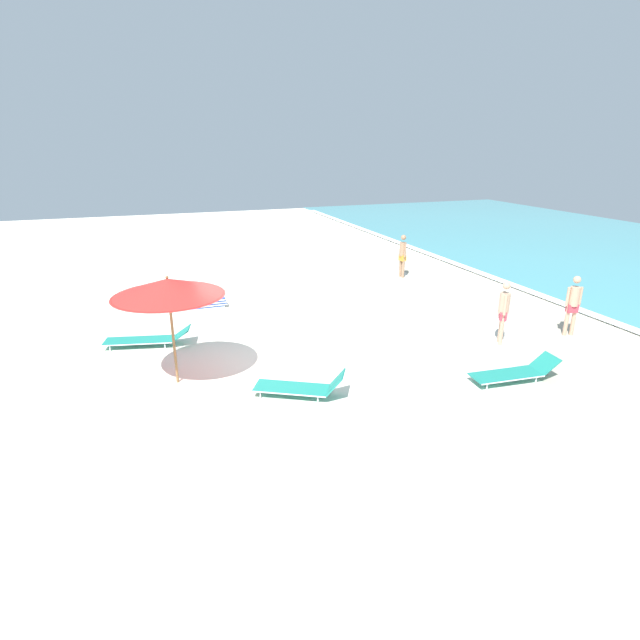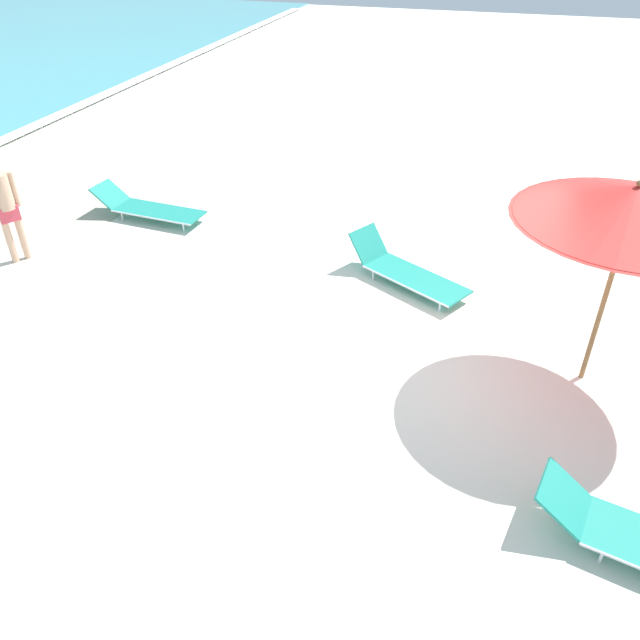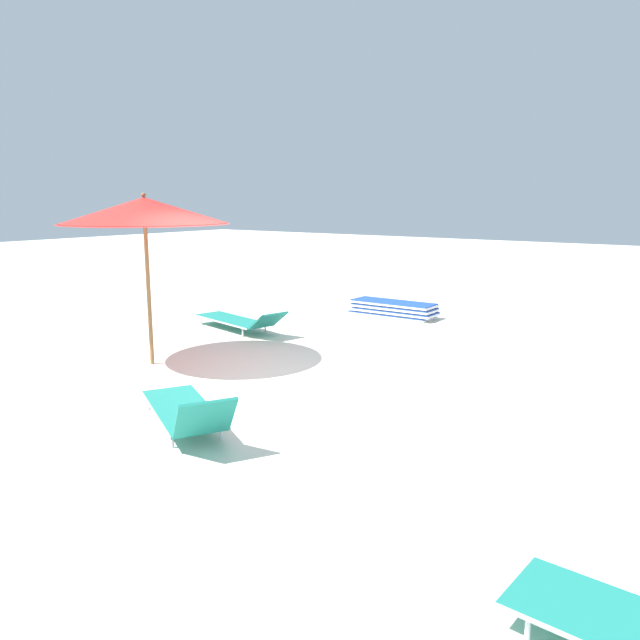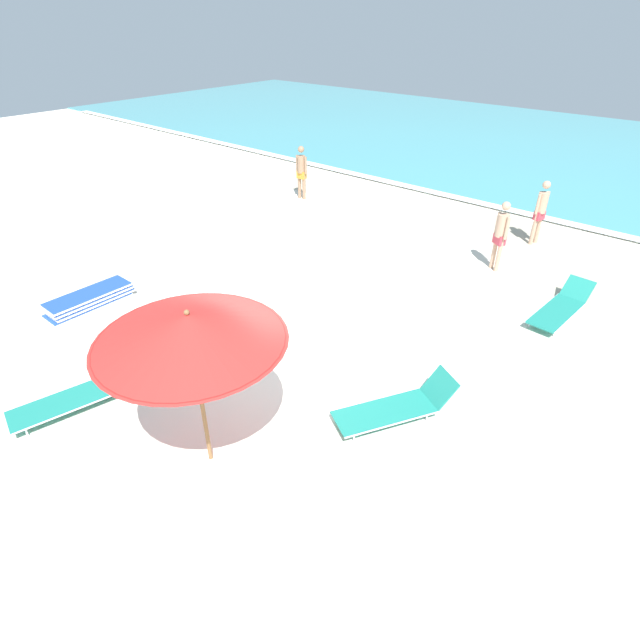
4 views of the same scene
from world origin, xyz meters
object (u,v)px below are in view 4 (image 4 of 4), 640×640
Objects in this scene: sun_lounger_beside_umbrella at (397,406)px; beach_umbrella at (189,328)px; beachgoer_wading_adult at (541,209)px; sun_lounger_under_umbrella at (561,307)px; beachgoer_shoreline_child at (501,232)px; sun_lounger_near_water_left at (84,393)px; beachgoer_strolling_adult at (301,169)px; lounger_stack at (89,299)px.

beach_umbrella is at bearing -93.43° from sun_lounger_beside_umbrella.
sun_lounger_beside_umbrella is at bearing 22.03° from beachgoer_wading_adult.
beachgoer_shoreline_child is (-2.02, 1.20, 0.79)m from sun_lounger_under_umbrella.
beachgoer_wading_adult is at bearing 122.64° from sun_lounger_under_umbrella.
beachgoer_shoreline_child is (0.55, 8.65, -1.29)m from beach_umbrella.
beachgoer_strolling_adult is at bearing 125.86° from sun_lounger_near_water_left.
beachgoer_strolling_adult reaches higher than sun_lounger_beside_umbrella.
beachgoer_wading_adult reaches higher than sun_lounger_near_water_left.
beachgoer_wading_adult is (6.22, 9.82, 0.84)m from lounger_stack.
beachgoer_wading_adult is at bearing 86.37° from beach_umbrella.
sun_lounger_beside_umbrella is at bearing -96.67° from sun_lounger_under_umbrella.
lounger_stack is 10.27m from sun_lounger_under_umbrella.
beach_umbrella is at bearing -11.58° from lounger_stack.
beachgoer_shoreline_child reaches higher than sun_lounger_under_umbrella.
sun_lounger_under_umbrella reaches higher than sun_lounger_near_water_left.
beach_umbrella is at bearing -104.67° from sun_lounger_under_umbrella.
beachgoer_shoreline_child is at bearing -9.18° from beachgoer_strolling_adult.
beach_umbrella reaches higher than sun_lounger_under_umbrella.
beachgoer_shoreline_child is at bearing 50.93° from lounger_stack.
sun_lounger_near_water_left is (-4.16, -3.08, -0.02)m from sun_lounger_beside_umbrella.
sun_lounger_beside_umbrella reaches higher than sun_lounger_near_water_left.
sun_lounger_near_water_left is 1.35× the size of beachgoer_strolling_adult.
beach_umbrella reaches higher than beachgoer_wading_adult.
beachgoer_strolling_adult reaches higher than sun_lounger_near_water_left.
beachgoer_wading_adult is 7.65m from beachgoer_strolling_adult.
sun_lounger_under_umbrella reaches higher than lounger_stack.
beach_umbrella is 1.08× the size of sun_lounger_near_water_left.
beach_umbrella is 1.33× the size of lounger_stack.
sun_lounger_beside_umbrella is at bearing 131.61° from beachgoer_shoreline_child.
beachgoer_wading_adult is (3.25, 11.50, 0.79)m from sun_lounger_near_water_left.
sun_lounger_under_umbrella is at bearing 44.11° from beachgoer_wading_adult.
lounger_stack is 11.65m from beachgoer_wading_adult.
beachgoer_wading_adult reaches higher than sun_lounger_under_umbrella.
beachgoer_strolling_adult is at bearing 171.58° from sun_lounger_under_umbrella.
lounger_stack is 1.09× the size of beachgoer_strolling_adult.
beach_umbrella is 6.02m from lounger_stack.
lounger_stack is at bearing 82.95° from beachgoer_shoreline_child.
beach_umbrella is at bearing 12.21° from beachgoer_wading_adult.
beachgoer_shoreline_child reaches higher than lounger_stack.
sun_lounger_near_water_left is at bearing 103.20° from beachgoer_shoreline_child.
sun_lounger_near_water_left is (2.97, -1.68, 0.04)m from lounger_stack.
lounger_stack is 1.09× the size of beachgoer_wading_adult.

